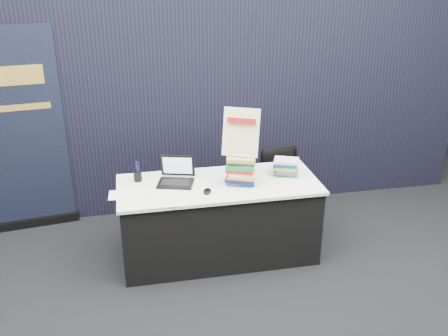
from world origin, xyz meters
TOP-DOWN VIEW (x-y plane):
  - floor at (0.00, 0.00)m, footprint 8.00×8.00m
  - wall_back at (0.00, 4.00)m, footprint 8.00×0.02m
  - drape_partition at (0.00, 1.60)m, footprint 6.00×0.08m
  - display_table at (0.00, 0.55)m, footprint 1.80×0.75m
  - laptop at (-0.38, 0.64)m, footprint 0.36×0.33m
  - mouse at (-0.13, 0.38)m, footprint 0.10×0.12m
  - brochure_left at (-0.83, 0.48)m, footprint 0.27×0.20m
  - brochure_mid at (-0.67, 0.34)m, footprint 0.35×0.31m
  - brochure_right at (-0.56, 0.29)m, footprint 0.33×0.25m
  - pen_cup at (-0.71, 0.74)m, footprint 0.08×0.08m
  - book_stack_tall at (0.19, 0.50)m, footprint 0.29×0.25m
  - book_stack_short at (0.64, 0.62)m, footprint 0.25×0.22m
  - info_sign at (0.19, 0.53)m, footprint 0.34×0.24m
  - pullup_banner at (-1.79, 1.50)m, footprint 0.88×0.21m
  - stacking_chair at (0.73, 0.94)m, footprint 0.43×0.43m

SIDE VIEW (x-z plane):
  - floor at x=0.00m, z-range 0.00..0.00m
  - display_table at x=0.00m, z-range 0.00..0.75m
  - stacking_chair at x=0.73m, z-range 0.05..0.89m
  - brochure_left at x=-0.83m, z-range 0.75..0.75m
  - brochure_mid at x=-0.67m, z-range 0.75..0.75m
  - brochure_right at x=-0.56m, z-range 0.75..0.75m
  - mouse at x=-0.13m, z-range 0.75..0.78m
  - pen_cup at x=-0.71m, z-range 0.75..0.84m
  - laptop at x=-0.38m, z-range 0.69..0.92m
  - book_stack_short at x=0.64m, z-range 0.75..0.90m
  - book_stack_tall at x=0.19m, z-range 0.75..1.01m
  - pullup_banner at x=-1.79m, z-range -0.12..1.94m
  - drape_partition at x=0.00m, z-range 0.00..2.40m
  - info_sign at x=0.19m, z-range 1.00..1.43m
  - wall_back at x=0.00m, z-range 0.00..3.50m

